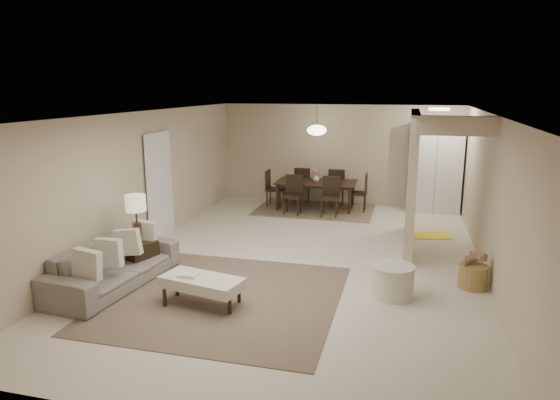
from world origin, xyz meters
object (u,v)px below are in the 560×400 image
(pantry_cabinet, at_px, (435,168))
(round_pouf, at_px, (393,281))
(sofa, at_px, (114,265))
(wicker_basket, at_px, (473,277))
(dining_table, at_px, (316,195))
(side_table, at_px, (139,257))
(ottoman_bench, at_px, (202,283))

(pantry_cabinet, xyz_separation_m, round_pouf, (-0.74, -5.37, -0.82))
(sofa, height_order, wicker_basket, sofa)
(pantry_cabinet, relative_size, dining_table, 1.10)
(side_table, relative_size, round_pouf, 0.86)
(side_table, height_order, wicker_basket, side_table)
(round_pouf, xyz_separation_m, dining_table, (-2.03, 4.92, 0.10))
(sofa, xyz_separation_m, wicker_basket, (5.20, 1.27, -0.15))
(sofa, xyz_separation_m, side_table, (0.05, 0.63, -0.07))
(sofa, height_order, dining_table, dining_table)
(sofa, relative_size, dining_table, 1.17)
(sofa, distance_m, wicker_basket, 5.36)
(sofa, height_order, ottoman_bench, sofa)
(wicker_basket, bearing_deg, side_table, -172.86)
(wicker_basket, bearing_deg, round_pouf, -151.08)
(dining_table, bearing_deg, round_pouf, -68.77)
(pantry_cabinet, distance_m, sofa, 7.72)
(wicker_basket, bearing_deg, ottoman_bench, -156.77)
(dining_table, bearing_deg, ottoman_bench, -95.97)
(pantry_cabinet, height_order, wicker_basket, pantry_cabinet)
(ottoman_bench, distance_m, round_pouf, 2.69)
(sofa, relative_size, side_table, 4.38)
(pantry_cabinet, distance_m, round_pouf, 5.48)
(pantry_cabinet, bearing_deg, ottoman_bench, -117.35)
(pantry_cabinet, relative_size, sofa, 0.94)
(wicker_basket, distance_m, dining_table, 5.33)
(sofa, distance_m, side_table, 0.63)
(pantry_cabinet, height_order, sofa, pantry_cabinet)
(pantry_cabinet, bearing_deg, wicker_basket, -85.17)
(sofa, height_order, side_table, sofa)
(pantry_cabinet, xyz_separation_m, sofa, (-4.80, -6.00, -0.72))
(round_pouf, bearing_deg, side_table, -179.82)
(pantry_cabinet, xyz_separation_m, wicker_basket, (0.40, -4.73, -0.87))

